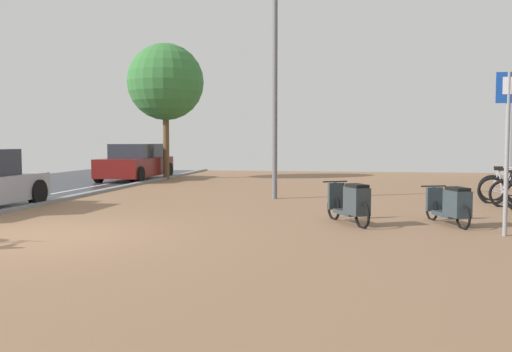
# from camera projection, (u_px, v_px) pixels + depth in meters

# --- Properties ---
(ground) EXTENTS (21.00, 40.00, 0.13)m
(ground) POSITION_uv_depth(u_px,v_px,m) (121.00, 240.00, 8.84)
(ground) COLOR #2E3139
(bicycle_rack_04) EXTENTS (1.33, 0.48, 0.97)m
(bicycle_rack_04) POSITION_uv_depth(u_px,v_px,m) (506.00, 190.00, 13.69)
(bicycle_rack_04) COLOR black
(bicycle_rack_04) RESTS_ON ground
(bicycle_rack_05) EXTENTS (1.32, 0.48, 0.97)m
(bicycle_rack_05) POSITION_uv_depth(u_px,v_px,m) (505.00, 188.00, 14.40)
(bicycle_rack_05) COLOR black
(bicycle_rack_05) RESTS_ON ground
(scooter_near) EXTENTS (0.77, 1.56, 0.75)m
(scooter_near) POSITION_uv_depth(u_px,v_px,m) (452.00, 205.00, 10.19)
(scooter_near) COLOR black
(scooter_near) RESTS_ON ground
(scooter_mid) EXTENTS (0.90, 1.53, 0.80)m
(scooter_mid) POSITION_uv_depth(u_px,v_px,m) (351.00, 203.00, 10.30)
(scooter_mid) COLOR black
(scooter_mid) RESTS_ON ground
(parked_car_far) EXTENTS (1.81, 4.41, 1.44)m
(parked_car_far) POSITION_uv_depth(u_px,v_px,m) (137.00, 162.00, 22.24)
(parked_car_far) COLOR maroon
(parked_car_far) RESTS_ON ground
(parking_sign) EXTENTS (0.40, 0.07, 2.68)m
(parking_sign) POSITION_uv_depth(u_px,v_px,m) (507.00, 136.00, 9.00)
(parking_sign) COLOR gray
(parking_sign) RESTS_ON ground
(lamp_post) EXTENTS (0.20, 0.52, 5.85)m
(lamp_post) POSITION_uv_depth(u_px,v_px,m) (275.00, 78.00, 14.75)
(lamp_post) COLOR slate
(lamp_post) RESTS_ON ground
(street_tree) EXTENTS (3.10, 3.10, 5.50)m
(street_tree) POSITION_uv_depth(u_px,v_px,m) (166.00, 82.00, 22.47)
(street_tree) COLOR brown
(street_tree) RESTS_ON ground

